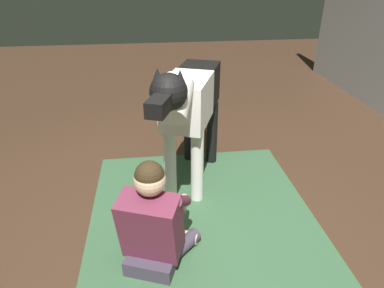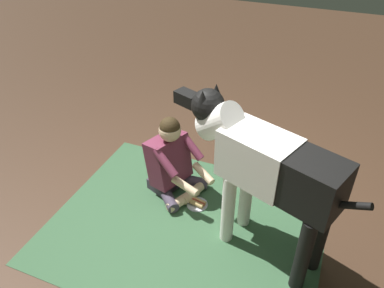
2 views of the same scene
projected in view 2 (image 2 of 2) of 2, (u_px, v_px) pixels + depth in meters
The scene contains 5 objects.
ground_plane at pixel (185, 210), 3.62m from camera, with size 15.19×15.19×0.00m, color #412B1D.
area_rug at pixel (186, 226), 3.45m from camera, with size 2.40×1.91×0.01m, color #365B3B.
person_sitting_on_floor at pixel (172, 163), 3.66m from camera, with size 0.71×0.61×0.84m.
large_dog at pixel (264, 165), 2.81m from camera, with size 1.61×0.75×1.31m.
hot_dog_on_plate at pixel (197, 203), 3.66m from camera, with size 0.21×0.21×0.06m.
Camera 2 is at (-1.04, 2.39, 2.59)m, focal length 35.36 mm.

